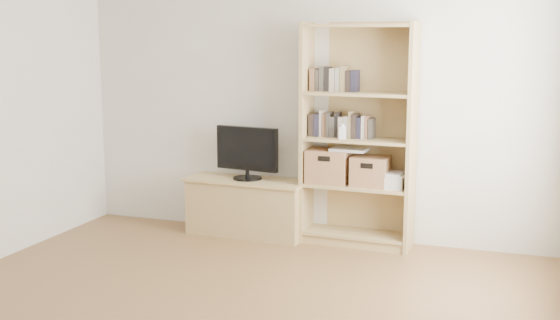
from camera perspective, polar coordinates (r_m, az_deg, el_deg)
The scene contains 11 objects.
back_wall at distance 6.53m, azimuth 2.42°, elevation 5.03°, with size 4.50×0.02×2.60m, color beige.
tv_stand at distance 6.69m, azimuth -2.65°, elevation -3.92°, with size 1.12×0.42×0.51m, color tan.
bookshelf at distance 6.26m, azimuth 6.36°, elevation 1.97°, with size 1.00×0.35×1.99m, color tan.
television at distance 6.58m, azimuth -2.68°, elevation 0.56°, with size 0.63×0.05×0.50m, color black.
books_row_mid at distance 6.27m, azimuth 6.43°, elevation 2.84°, with size 0.86×0.17×0.23m, color #2C221D.
books_row_upper at distance 6.30m, azimuth 4.54°, elevation 6.59°, with size 0.42×0.15×0.22m, color #2C221D.
baby_monitor at distance 6.18m, azimuth 5.10°, elevation 2.21°, with size 0.06×0.04×0.11m, color white.
basket_left at distance 6.38m, azimuth 3.99°, elevation -0.49°, with size 0.37×0.30×0.30m, color #8F6140.
basket_right at distance 6.28m, azimuth 7.36°, elevation -0.91°, with size 0.32×0.26×0.26m, color #8F6140.
laptop at distance 6.29m, azimuth 5.65°, elevation 0.86°, with size 0.32×0.22×0.03m, color silver.
magazine_stack at distance 6.24m, azimuth 9.31°, elevation -1.72°, with size 0.17×0.25×0.11m, color beige.
Camera 1 is at (1.91, -3.72, 1.87)m, focal length 45.00 mm.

